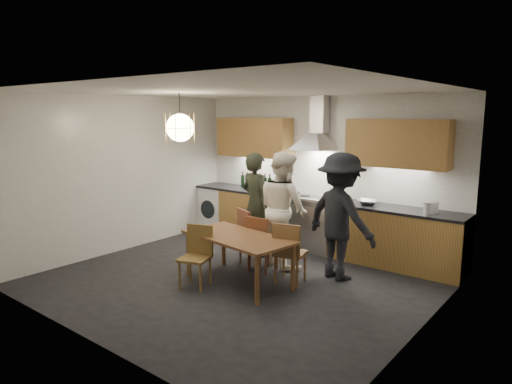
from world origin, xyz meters
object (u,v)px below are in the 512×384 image
Objects in this scene: chair_back_left at (249,233)px; person_mid at (283,209)px; person_right at (340,216)px; wine_bottles at (256,181)px; mixing_bowl at (368,202)px; stock_pot at (431,208)px; chair_front at (197,252)px; person_left at (256,205)px; dining_table at (238,241)px.

person_mid is at bearing -113.29° from chair_back_left.
person_right reaches higher than person_mid.
person_right is at bearing -24.55° from wine_bottles.
person_mid is 1.34m from mixing_bowl.
person_right is 1.35m from stock_pot.
chair_front is 1.54m from person_mid.
chair_back_left is 2.77× the size of mixing_bowl.
stock_pot reaches higher than chair_back_left.
chair_front is at bearing 61.69° from person_right.
person_right reaches higher than chair_front.
mixing_bowl is 2.31m from wine_bottles.
chair_front is 2.79m from mixing_bowl.
person_left is 2.36× the size of wine_bottles.
chair_front is 0.46× the size of person_right.
dining_table is 2.33× the size of wine_bottles.
person_right is at bearing 27.65° from chair_front.
person_right is at bearing -141.43° from chair_back_left.
mixing_bowl is 0.44× the size of wine_bottles.
dining_table is 1.46m from person_right.
stock_pot is (1.91, 2.01, 0.39)m from dining_table.
dining_table is 2.24m from mixing_bowl.
person_left is 1.77m from mixing_bowl.
mixing_bowl is at bearing -72.29° from person_right.
chair_front is at bearing -122.66° from dining_table.
person_right is at bearing -172.12° from person_left.
person_mid reaches higher than mixing_bowl.
stock_pot is (2.50, 0.87, 0.13)m from person_left.
mixing_bowl reaches higher than dining_table.
stock_pot is (0.96, 0.02, 0.03)m from mixing_bowl.
chair_front is 0.47× the size of person_mid.
person_right reaches higher than dining_table.
chair_back_left is 2.67m from stock_pot.
stock_pot is at bearing -1.45° from wine_bottles.
person_right reaches higher than mixing_bowl.
person_left is 0.97× the size of person_mid.
chair_front reaches higher than dining_table.
person_right is (1.36, 1.44, 0.42)m from chair_front.
person_right is at bearing -155.43° from person_mid.
chair_front is 2.76m from wine_bottles.
stock_pot is (0.92, 0.99, 0.08)m from person_right.
person_left is (-0.23, 1.56, 0.37)m from chair_front.
person_mid is (0.38, 0.35, 0.37)m from chair_back_left.
dining_table is at bearing 129.46° from person_left.
mixing_bowl is 0.96m from stock_pot.
person_right is at bearing -87.30° from mixing_bowl.
person_left is (-0.25, 0.47, 0.34)m from chair_back_left.
person_mid is at bearing 55.57° from chair_front.
chair_back_left is at bearing 129.63° from person_left.
wine_bottles is (-3.26, 0.08, 0.08)m from stock_pot.
stock_pot reaches higher than chair_front.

